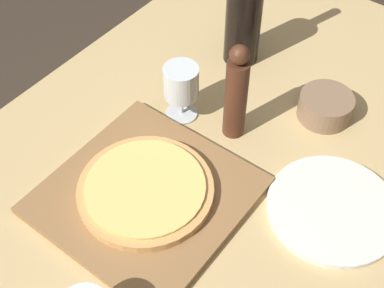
% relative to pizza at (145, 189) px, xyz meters
% --- Properties ---
extents(dining_table, '(0.90, 1.56, 0.72)m').
position_rel_pizza_xyz_m(dining_table, '(0.02, 0.13, -0.11)').
color(dining_table, tan).
rests_on(dining_table, ground_plane).
extents(cutting_board, '(0.37, 0.37, 0.02)m').
position_rel_pizza_xyz_m(cutting_board, '(0.00, 0.00, -0.02)').
color(cutting_board, olive).
rests_on(cutting_board, dining_table).
extents(pizza, '(0.27, 0.27, 0.02)m').
position_rel_pizza_xyz_m(pizza, '(0.00, 0.00, 0.00)').
color(pizza, tan).
rests_on(pizza, cutting_board).
extents(wine_bottle, '(0.09, 0.09, 0.33)m').
position_rel_pizza_xyz_m(wine_bottle, '(-0.09, 0.47, 0.10)').
color(wine_bottle, black).
rests_on(wine_bottle, dining_table).
extents(pepper_mill, '(0.05, 0.05, 0.24)m').
position_rel_pizza_xyz_m(pepper_mill, '(0.04, 0.25, 0.08)').
color(pepper_mill, '#4C2819').
rests_on(pepper_mill, dining_table).
extents(wine_glass, '(0.08, 0.08, 0.14)m').
position_rel_pizza_xyz_m(wine_glass, '(-0.09, 0.23, 0.06)').
color(wine_glass, silver).
rests_on(wine_glass, dining_table).
extents(small_bowl, '(0.12, 0.12, 0.06)m').
position_rel_pizza_xyz_m(small_bowl, '(0.17, 0.42, -0.00)').
color(small_bowl, '#84664C').
rests_on(small_bowl, dining_table).
extents(dinner_plate, '(0.26, 0.26, 0.01)m').
position_rel_pizza_xyz_m(dinner_plate, '(0.31, 0.20, -0.02)').
color(dinner_plate, silver).
rests_on(dinner_plate, dining_table).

